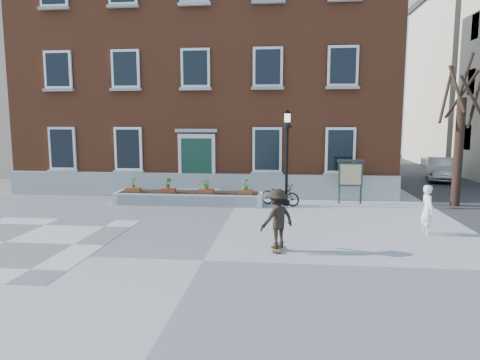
# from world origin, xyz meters

# --- Properties ---
(ground) EXTENTS (100.00, 100.00, 0.00)m
(ground) POSITION_xyz_m (0.00, 0.00, 0.00)
(ground) COLOR gray
(ground) RESTS_ON ground
(checker_patch) EXTENTS (6.00, 6.00, 0.01)m
(checker_patch) POSITION_xyz_m (-6.00, 1.00, 0.01)
(checker_patch) COLOR #5F5F62
(checker_patch) RESTS_ON ground
(distant_building) EXTENTS (10.00, 12.00, 13.00)m
(distant_building) POSITION_xyz_m (-18.00, 20.00, 6.50)
(distant_building) COLOR #BDB198
(distant_building) RESTS_ON ground
(bicycle) EXTENTS (1.83, 1.30, 0.92)m
(bicycle) POSITION_xyz_m (1.81, 7.36, 0.46)
(bicycle) COLOR black
(bicycle) RESTS_ON ground
(parked_car) EXTENTS (2.40, 4.35, 1.36)m
(parked_car) POSITION_xyz_m (11.12, 15.90, 0.68)
(parked_car) COLOR silver
(parked_car) RESTS_ON ground
(bystander) EXTENTS (0.44, 0.60, 1.53)m
(bystander) POSITION_xyz_m (6.38, 3.25, 0.76)
(bystander) COLOR white
(bystander) RESTS_ON ground
(brick_building) EXTENTS (18.40, 10.85, 12.60)m
(brick_building) POSITION_xyz_m (-2.00, 13.98, 6.30)
(brick_building) COLOR brown
(brick_building) RESTS_ON ground
(planter_assembly) EXTENTS (6.20, 1.12, 1.15)m
(planter_assembly) POSITION_xyz_m (-1.99, 7.18, 0.31)
(planter_assembly) COLOR silver
(planter_assembly) RESTS_ON ground
(bare_tree) EXTENTS (1.83, 1.83, 6.16)m
(bare_tree) POSITION_xyz_m (9.01, 8.01, 2.79)
(bare_tree) COLOR black
(bare_tree) RESTS_ON ground
(lamp_post) EXTENTS (0.40, 0.40, 3.93)m
(lamp_post) POSITION_xyz_m (2.07, 7.44, 2.54)
(lamp_post) COLOR black
(lamp_post) RESTS_ON ground
(notice_board) EXTENTS (1.10, 0.16, 1.87)m
(notice_board) POSITION_xyz_m (4.75, 8.03, 1.26)
(notice_board) COLOR #183122
(notice_board) RESTS_ON ground
(skateboarder) EXTENTS (1.18, 1.11, 1.68)m
(skateboarder) POSITION_xyz_m (1.81, 1.09, 0.87)
(skateboarder) COLOR brown
(skateboarder) RESTS_ON ground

